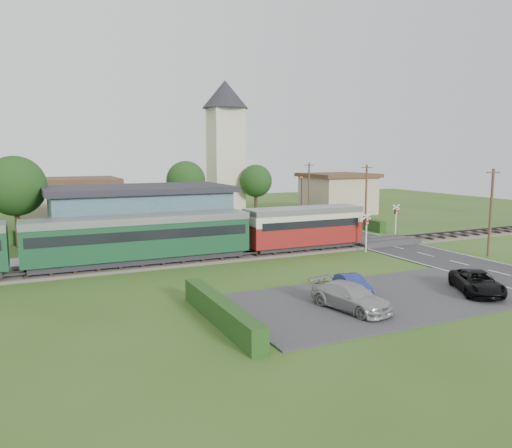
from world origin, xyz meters
name	(u,v)px	position (x,y,z in m)	size (l,w,h in m)	color
ground	(297,258)	(0.00, 0.00, 0.00)	(120.00, 120.00, 0.00)	#2D4C19
railway_track	(285,252)	(0.00, 2.00, 0.11)	(76.00, 3.20, 0.49)	#4C443D
road	(396,247)	(10.00, 0.00, 0.03)	(6.00, 70.00, 0.05)	#28282B
car_park	(379,299)	(-1.50, -12.00, 0.04)	(17.00, 9.00, 0.08)	#333335
crossing_deck	(382,242)	(10.00, 2.00, 0.23)	(6.20, 3.40, 0.45)	#333335
platform	(156,253)	(-10.00, 5.20, 0.23)	(30.00, 3.00, 0.45)	gray
equipment_hut	(47,242)	(-18.00, 5.20, 1.75)	(2.30, 2.30, 2.55)	beige
station_building	(140,215)	(-10.00, 10.99, 2.69)	(16.00, 9.00, 5.30)	#386273
train	(95,240)	(-15.03, 2.00, 2.18)	(43.20, 2.90, 3.40)	#232328
church_tower	(225,138)	(5.00, 28.00, 10.23)	(6.00, 6.00, 17.60)	beige
house_west	(68,203)	(-15.00, 25.00, 2.79)	(10.80, 8.80, 5.50)	tan
house_east	(337,193)	(20.00, 24.00, 2.80)	(8.80, 8.80, 5.50)	tan
hedge_carpark	(221,311)	(-11.00, -12.00, 0.60)	(0.80, 9.00, 1.20)	#193814
hedge_roadside	(334,217)	(14.20, 16.00, 0.60)	(0.80, 18.00, 1.20)	#193814
hedge_station	(131,231)	(-10.00, 15.50, 0.65)	(22.00, 0.80, 1.30)	#193814
tree_a	(15,186)	(-20.00, 14.00, 5.38)	(5.20, 5.20, 8.00)	#332316
tree_b	(186,181)	(-2.00, 23.00, 5.02)	(4.60, 4.60, 7.34)	#332316
tree_c	(256,181)	(8.00, 25.00, 4.65)	(4.20, 4.20, 6.78)	#332316
utility_pole_b	(491,211)	(14.20, -6.00, 3.63)	(1.40, 0.22, 7.00)	#473321
utility_pole_c	(366,196)	(14.20, 10.00, 3.63)	(1.40, 0.22, 7.00)	#473321
utility_pole_d	(309,189)	(14.20, 22.00, 3.63)	(1.40, 0.22, 7.00)	#473321
crossing_signal_near	(366,227)	(6.40, -0.41, 2.14)	(0.84, 0.28, 3.28)	silver
crossing_signal_far	(396,216)	(13.60, 4.39, 2.14)	(0.84, 0.28, 3.28)	silver
streetlamp_east	(301,191)	(16.00, 27.00, 3.04)	(0.30, 0.30, 5.15)	#3F3F47
car_on_road	(297,218)	(10.13, 17.79, 0.60)	(1.30, 3.22, 1.10)	#080674
car_park_blue	(352,284)	(-2.27, -10.55, 0.62)	(1.14, 3.28, 1.08)	navy
car_park_silver	(351,297)	(-4.14, -13.00, 0.76)	(1.92, 4.72, 1.37)	#A2A2A2
car_park_dark	(477,282)	(4.40, -13.52, 0.72)	(2.11, 4.58, 1.27)	black
pedestrian_near	(250,232)	(-1.68, 5.25, 1.39)	(0.69, 0.45, 1.88)	gray
pedestrian_far	(80,248)	(-15.79, 4.87, 1.20)	(0.72, 0.56, 1.49)	gray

